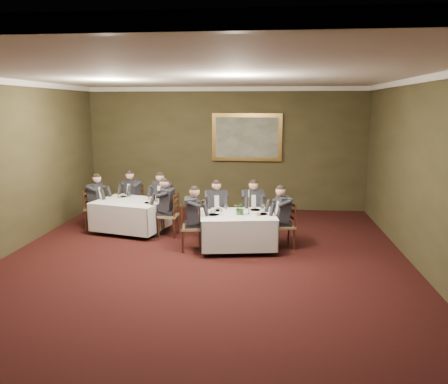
% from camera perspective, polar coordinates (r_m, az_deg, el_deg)
% --- Properties ---
extents(ground, '(10.00, 10.00, 0.00)m').
position_cam_1_polar(ground, '(8.19, -3.15, -10.12)').
color(ground, black).
rests_on(ground, ground).
extents(ceiling, '(8.00, 10.00, 0.10)m').
position_cam_1_polar(ceiling, '(7.65, -3.44, 15.11)').
color(ceiling, silver).
rests_on(ceiling, back_wall).
extents(back_wall, '(8.00, 0.10, 3.50)m').
position_cam_1_polar(back_wall, '(12.65, 0.27, 5.63)').
color(back_wall, '#34311A').
rests_on(back_wall, ground).
extents(front_wall, '(8.00, 0.10, 3.50)m').
position_cam_1_polar(front_wall, '(3.06, -18.49, -12.95)').
color(front_wall, '#34311A').
rests_on(front_wall, ground).
extents(right_wall, '(0.10, 10.00, 3.50)m').
position_cam_1_polar(right_wall, '(8.13, 25.80, 1.41)').
color(right_wall, '#34311A').
rests_on(right_wall, ground).
extents(crown_molding, '(8.00, 10.00, 0.12)m').
position_cam_1_polar(crown_molding, '(7.65, -3.44, 14.67)').
color(crown_molding, white).
rests_on(crown_molding, back_wall).
extents(table_main, '(1.73, 1.42, 0.67)m').
position_cam_1_polar(table_main, '(9.19, 1.78, -4.77)').
color(table_main, black).
rests_on(table_main, ground).
extents(table_second, '(1.86, 1.58, 0.67)m').
position_cam_1_polar(table_second, '(10.66, -12.08, -2.76)').
color(table_second, black).
rests_on(table_second, ground).
extents(chair_main_backleft, '(0.52, 0.50, 1.00)m').
position_cam_1_polar(chair_main_backleft, '(9.97, -1.02, -4.46)').
color(chair_main_backleft, olive).
rests_on(chair_main_backleft, ground).
extents(diner_main_backleft, '(0.49, 0.55, 1.35)m').
position_cam_1_polar(diner_main_backleft, '(9.90, -1.02, -3.21)').
color(diner_main_backleft, black).
rests_on(diner_main_backleft, chair_main_backleft).
extents(chair_main_backright, '(0.49, 0.47, 1.00)m').
position_cam_1_polar(chair_main_backright, '(10.04, 3.75, -4.38)').
color(chair_main_backright, olive).
rests_on(chair_main_backright, ground).
extents(diner_main_backright, '(0.46, 0.53, 1.35)m').
position_cam_1_polar(diner_main_backright, '(9.97, 3.77, -3.13)').
color(diner_main_backright, black).
rests_on(diner_main_backright, chair_main_backright).
extents(chair_main_endleft, '(0.49, 0.51, 1.00)m').
position_cam_1_polar(chair_main_endleft, '(9.20, -4.37, -5.84)').
color(chair_main_endleft, olive).
rests_on(chair_main_endleft, ground).
extents(diner_main_endleft, '(0.55, 0.48, 1.35)m').
position_cam_1_polar(diner_main_endleft, '(9.14, -4.32, -4.47)').
color(diner_main_endleft, black).
rests_on(diner_main_endleft, chair_main_endleft).
extents(chair_main_endright, '(0.52, 0.54, 1.00)m').
position_cam_1_polar(chair_main_endright, '(9.37, 7.80, -5.60)').
color(chair_main_endright, olive).
rests_on(chair_main_endright, ground).
extents(diner_main_endright, '(0.57, 0.51, 1.35)m').
position_cam_1_polar(diner_main_endright, '(9.30, 7.77, -4.26)').
color(diner_main_endright, black).
rests_on(diner_main_endright, chair_main_endright).
extents(chair_sec_backleft, '(0.58, 0.57, 1.00)m').
position_cam_1_polar(chair_sec_backleft, '(11.60, -11.71, -2.46)').
color(chair_sec_backleft, olive).
rests_on(chair_sec_backleft, ground).
extents(diner_sec_backleft, '(0.58, 0.61, 1.35)m').
position_cam_1_polar(diner_sec_backleft, '(11.54, -11.79, -1.37)').
color(diner_sec_backleft, black).
rests_on(diner_sec_backleft, chair_sec_backleft).
extents(chair_sec_backright, '(0.56, 0.55, 1.00)m').
position_cam_1_polar(chair_sec_backright, '(11.18, -7.95, -2.84)').
color(chair_sec_backright, olive).
rests_on(chair_sec_backright, ground).
extents(diner_sec_backright, '(0.55, 0.59, 1.35)m').
position_cam_1_polar(diner_sec_backright, '(11.12, -8.01, -1.71)').
color(diner_sec_backright, black).
rests_on(diner_sec_backright, chair_sec_backright).
extents(chair_sec_endright, '(0.44, 0.46, 1.00)m').
position_cam_1_polar(chair_sec_endright, '(10.22, -7.18, -4.17)').
color(chair_sec_endright, olive).
rests_on(chair_sec_endright, ground).
extents(diner_sec_endright, '(0.50, 0.44, 1.35)m').
position_cam_1_polar(diner_sec_endright, '(10.16, -7.28, -2.92)').
color(diner_sec_endright, black).
rests_on(diner_sec_endright, chair_sec_endright).
extents(chair_sec_endleft, '(0.45, 0.47, 1.00)m').
position_cam_1_polar(chair_sec_endleft, '(11.26, -16.44, -3.11)').
color(chair_sec_endleft, olive).
rests_on(chair_sec_endleft, ground).
extents(diner_sec_endleft, '(0.51, 0.44, 1.35)m').
position_cam_1_polar(diner_sec_endleft, '(11.20, -16.45, -1.98)').
color(diner_sec_endleft, black).
rests_on(diner_sec_endleft, chair_sec_endleft).
extents(centerpiece, '(0.33, 0.31, 0.30)m').
position_cam_1_polar(centerpiece, '(9.00, 2.16, -2.05)').
color(centerpiece, '#2D5926').
rests_on(centerpiece, table_main).
extents(candlestick, '(0.08, 0.08, 0.53)m').
position_cam_1_polar(candlestick, '(9.07, 3.24, -1.68)').
color(candlestick, '#AC8834').
rests_on(candlestick, table_main).
extents(place_setting_table_main, '(0.33, 0.31, 0.14)m').
position_cam_1_polar(place_setting_table_main, '(9.41, -0.58, -2.20)').
color(place_setting_table_main, white).
rests_on(place_setting_table_main, table_main).
extents(place_setting_table_second, '(0.33, 0.31, 0.14)m').
position_cam_1_polar(place_setting_table_second, '(11.10, -12.83, -0.42)').
color(place_setting_table_second, white).
rests_on(place_setting_table_second, table_second).
extents(painting, '(1.99, 0.09, 1.35)m').
position_cam_1_polar(painting, '(12.52, 3.01, 7.14)').
color(painting, '#DBA750').
rests_on(painting, back_wall).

